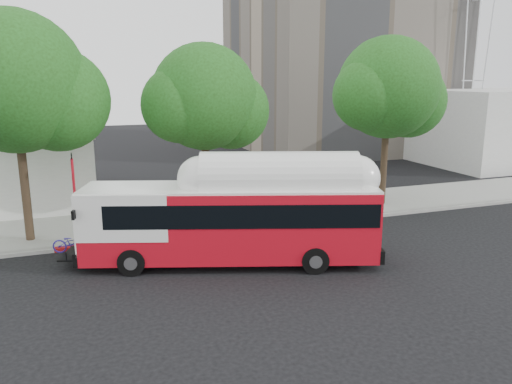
% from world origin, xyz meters
% --- Properties ---
extents(ground, '(120.00, 120.00, 0.00)m').
position_xyz_m(ground, '(0.00, 0.00, 0.00)').
color(ground, black).
rests_on(ground, ground).
extents(sidewalk, '(60.00, 5.00, 0.15)m').
position_xyz_m(sidewalk, '(0.00, 6.50, 0.07)').
color(sidewalk, gray).
rests_on(sidewalk, ground).
extents(curb_strip, '(60.00, 0.30, 0.15)m').
position_xyz_m(curb_strip, '(0.00, 3.90, 0.07)').
color(curb_strip, gray).
rests_on(curb_strip, ground).
extents(red_curb_segment, '(10.00, 0.32, 0.16)m').
position_xyz_m(red_curb_segment, '(-3.00, 3.90, 0.08)').
color(red_curb_segment, '#9F1112').
rests_on(red_curb_segment, ground).
extents(street_tree_left, '(6.67, 5.80, 9.74)m').
position_xyz_m(street_tree_left, '(-8.53, 5.56, 6.60)').
color(street_tree_left, '#2D2116').
rests_on(street_tree_left, ground).
extents(street_tree_mid, '(5.75, 5.00, 8.62)m').
position_xyz_m(street_tree_mid, '(-0.59, 6.06, 5.91)').
color(street_tree_mid, '#2D2116').
rests_on(street_tree_mid, ground).
extents(street_tree_right, '(6.21, 5.40, 9.18)m').
position_xyz_m(street_tree_right, '(9.44, 5.86, 6.26)').
color(street_tree_right, '#2D2116').
rests_on(street_tree_right, ground).
extents(transit_bus, '(11.85, 5.70, 3.49)m').
position_xyz_m(transit_bus, '(-1.46, 0.15, 1.63)').
color(transit_bus, red).
rests_on(transit_bus, ground).
extents(signal_pole, '(0.11, 0.38, 3.97)m').
position_xyz_m(signal_pole, '(-7.04, 4.43, 2.04)').
color(signal_pole, red).
rests_on(signal_pole, ground).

